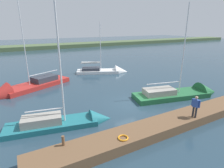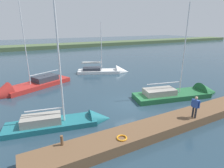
# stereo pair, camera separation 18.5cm
# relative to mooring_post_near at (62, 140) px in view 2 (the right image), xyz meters

# --- Properties ---
(ground_plane) EXTENTS (200.00, 200.00, 0.00)m
(ground_plane) POSITION_rel_mooring_post_near_xyz_m (-7.61, -4.37, -1.00)
(ground_plane) COLOR #263D4C
(far_shoreline) EXTENTS (180.00, 8.00, 2.40)m
(far_shoreline) POSITION_rel_mooring_post_near_xyz_m (-7.61, -55.46, -1.00)
(far_shoreline) COLOR #4C603D
(far_shoreline) RESTS_ON ground_plane
(dock_pier) EXTENTS (20.02, 1.96, 0.70)m
(dock_pier) POSITION_rel_mooring_post_near_xyz_m (-7.61, 0.69, -0.65)
(dock_pier) COLOR brown
(dock_pier) RESTS_ON ground_plane
(mooring_post_near) EXTENTS (0.17, 0.17, 0.60)m
(mooring_post_near) POSITION_rel_mooring_post_near_xyz_m (0.00, 0.00, 0.00)
(mooring_post_near) COLOR brown
(mooring_post_near) RESTS_ON dock_pier
(life_ring_buoy) EXTENTS (0.66, 0.66, 0.10)m
(life_ring_buoy) POSITION_rel_mooring_post_near_xyz_m (-3.34, 1.08, -0.25)
(life_ring_buoy) COLOR orange
(life_ring_buoy) RESTS_ON dock_pier
(sailboat_outer_mooring) EXTENTS (9.97, 4.49, 10.43)m
(sailboat_outer_mooring) POSITION_rel_mooring_post_near_xyz_m (-13.91, -3.29, -0.82)
(sailboat_outer_mooring) COLOR #236638
(sailboat_outer_mooring) RESTS_ON ground_plane
(sailboat_mid_channel) EXTENTS (8.31, 5.23, 8.79)m
(sailboat_mid_channel) POSITION_rel_mooring_post_near_xyz_m (-11.18, -16.39, -0.85)
(sailboat_mid_channel) COLOR white
(sailboat_mid_channel) RESTS_ON ground_plane
(sailboat_far_right) EXTENTS (8.06, 3.30, 9.78)m
(sailboat_far_right) POSITION_rel_mooring_post_near_xyz_m (-1.11, -3.31, -0.87)
(sailboat_far_right) COLOR #1E6B75
(sailboat_far_right) RESTS_ON ground_plane
(sailboat_far_left) EXTENTS (9.96, 6.52, 12.13)m
(sailboat_far_left) POSITION_rel_mooring_post_near_xyz_m (1.36, -13.33, -0.85)
(sailboat_far_left) COLOR #B22823
(sailboat_far_left) RESTS_ON ground_plane
(person_on_dock) EXTENTS (0.31, 0.63, 1.68)m
(person_on_dock) POSITION_rel_mooring_post_near_xyz_m (-9.45, 1.27, 0.66)
(person_on_dock) COLOR #28282D
(person_on_dock) RESTS_ON dock_pier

